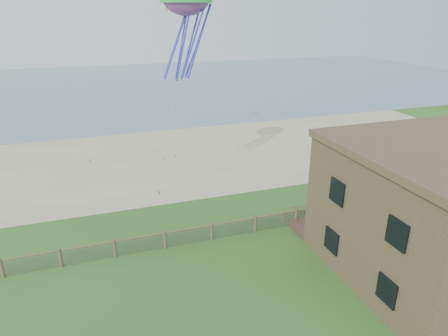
% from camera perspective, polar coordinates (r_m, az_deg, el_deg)
% --- Properties ---
extents(ground, '(160.00, 160.00, 0.00)m').
position_cam_1_polar(ground, '(21.41, 3.23, -18.27)').
color(ground, '#32511B').
rests_on(ground, ground).
extents(sand_beach, '(72.00, 20.00, 0.02)m').
position_cam_1_polar(sand_beach, '(40.13, -8.52, 1.32)').
color(sand_beach, tan).
rests_on(sand_beach, ground).
extents(ocean, '(160.00, 68.00, 0.02)m').
position_cam_1_polar(ocean, '(82.57, -14.39, 11.30)').
color(ocean, slate).
rests_on(ocean, ground).
extents(chainlink_fence, '(36.20, 0.20, 1.25)m').
position_cam_1_polar(chainlink_fence, '(25.73, -1.78, -9.21)').
color(chainlink_fence, brown).
rests_on(chainlink_fence, ground).
extents(motel_deck, '(15.00, 2.00, 0.50)m').
position_cam_1_polar(motel_deck, '(31.04, 22.56, -5.93)').
color(motel_deck, brown).
rests_on(motel_deck, ground).
extents(picnic_table, '(1.99, 1.71, 0.72)m').
position_cam_1_polar(picnic_table, '(25.07, 20.56, -12.16)').
color(picnic_table, brown).
rests_on(picnic_table, ground).
extents(octopus_kite, '(3.89, 3.26, 6.85)m').
position_cam_1_polar(octopus_kite, '(27.02, -5.31, 19.59)').
color(octopus_kite, '#FF2866').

